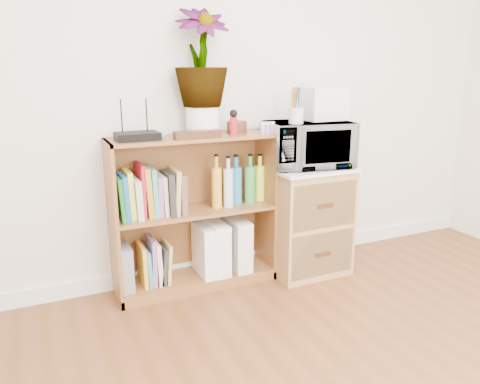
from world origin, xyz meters
TOP-DOWN VIEW (x-y plane):
  - skirting_board at (0.00, 2.24)m, footprint 4.00×0.02m
  - bookshelf at (-0.35, 2.10)m, footprint 1.00×0.30m
  - wicker_unit at (0.40, 2.02)m, footprint 0.50×0.45m
  - microwave at (0.40, 2.02)m, footprint 0.57×0.43m
  - pen_cup at (0.26, 1.95)m, footprint 0.09×0.09m
  - small_appliance at (0.54, 2.08)m, footprint 0.27×0.22m
  - router at (-0.68, 2.08)m, footprint 0.24×0.16m
  - white_bowl at (-0.58, 2.07)m, footprint 0.13×0.13m
  - plant_pot at (-0.28, 2.12)m, footprint 0.20×0.20m
  - potted_plant at (-0.28, 2.12)m, footprint 0.31×0.31m
  - trinket_box at (-0.35, 2.00)m, footprint 0.28×0.07m
  - kokeshi_doll at (-0.10, 2.06)m, footprint 0.05×0.05m
  - wooden_bowl at (-0.06, 2.11)m, footprint 0.12×0.12m
  - paint_jars at (0.10, 2.01)m, footprint 0.12×0.04m
  - file_box at (-0.80, 2.10)m, footprint 0.08×0.21m
  - magazine_holder_left at (-0.29, 2.09)m, footprint 0.10×0.26m
  - magazine_holder_mid at (-0.22, 2.09)m, footprint 0.10×0.26m
  - magazine_holder_right at (-0.07, 2.09)m, footprint 0.10×0.26m
  - cookbooks at (-0.62, 2.10)m, footprint 0.39×0.20m
  - liquor_bottles at (-0.05, 2.10)m, footprint 0.38×0.07m
  - lower_books at (-0.62, 2.10)m, footprint 0.18×0.19m

SIDE VIEW (x-z plane):
  - skirting_board at x=0.00m, z-range 0.00..0.10m
  - lower_books at x=-0.62m, z-range 0.05..0.34m
  - file_box at x=-0.80m, z-range 0.07..0.34m
  - magazine_holder_left at x=-0.29m, z-range 0.07..0.39m
  - magazine_holder_mid at x=-0.22m, z-range 0.07..0.40m
  - magazine_holder_right at x=-0.07m, z-range 0.07..0.40m
  - wicker_unit at x=0.40m, z-range 0.00..0.70m
  - bookshelf at x=-0.35m, z-range 0.00..0.95m
  - cookbooks at x=-0.62m, z-range 0.48..0.79m
  - liquor_bottles at x=-0.05m, z-range 0.49..0.81m
  - microwave at x=0.40m, z-range 0.72..1.01m
  - white_bowl at x=-0.58m, z-range 0.95..0.98m
  - router at x=-0.68m, z-range 0.95..0.99m
  - trinket_box at x=-0.35m, z-range 0.95..0.99m
  - paint_jars at x=0.10m, z-range 0.95..1.01m
  - wooden_bowl at x=-0.06m, z-range 0.95..1.02m
  - kokeshi_doll at x=-0.10m, z-range 0.95..1.05m
  - plant_pot at x=-0.28m, z-range 0.95..1.12m
  - pen_cup at x=0.26m, z-range 1.01..1.11m
  - small_appliance at x=0.54m, z-range 1.01..1.22m
  - potted_plant at x=-0.28m, z-range 1.12..1.67m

